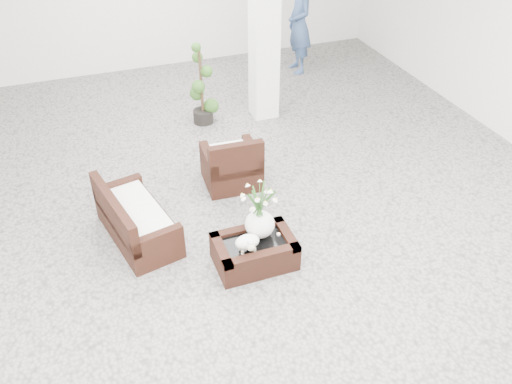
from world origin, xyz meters
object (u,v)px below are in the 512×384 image
object	(u,v)px
armchair	(231,159)
topiary	(201,84)
loveseat	(137,214)
coffee_table	(254,252)

from	to	relation	value
armchair	topiary	distance (m)	1.86
armchair	topiary	bearing A→B (deg)	-90.15
armchair	loveseat	distance (m)	1.59
coffee_table	loveseat	distance (m)	1.50
coffee_table	armchair	size ratio (longest dim) A/B	1.15
coffee_table	topiary	xyz separation A→B (m)	(0.36, 3.48, 0.52)
armchair	topiary	xyz separation A→B (m)	(0.10, 1.83, 0.29)
coffee_table	armchair	distance (m)	1.68
coffee_table	topiary	distance (m)	3.53
coffee_table	armchair	xyz separation A→B (m)	(0.26, 1.64, 0.24)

